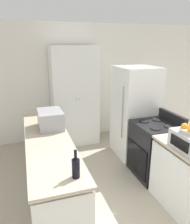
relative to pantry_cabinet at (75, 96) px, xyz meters
The scene contains 8 objects.
wall_back 0.42m from the pantry_cabinet, 77.95° to the left, with size 7.00×0.06×2.60m.
counter_left 1.99m from the pantry_cabinet, 114.47° to the right, with size 0.60×2.48×0.91m.
counter_right 2.76m from the pantry_cabinet, 69.88° to the right, with size 0.60×0.87×0.91m.
pantry_cabinet is the anchor object (origin of this frame).
stove 2.06m from the pantry_cabinet, 61.21° to the right, with size 0.66×0.71×1.07m.
refrigerator 1.37m from the pantry_cabinet, 43.52° to the right, with size 0.74×0.79×1.75m.
microwave 1.51m from the pantry_cabinet, 117.13° to the right, with size 0.37×0.49×0.27m.
wine_bottle 2.82m from the pantry_cabinet, 102.88° to the right, with size 0.08×0.08×0.29m.
Camera 1 is at (-1.10, -1.48, 2.14)m, focal length 35.00 mm.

